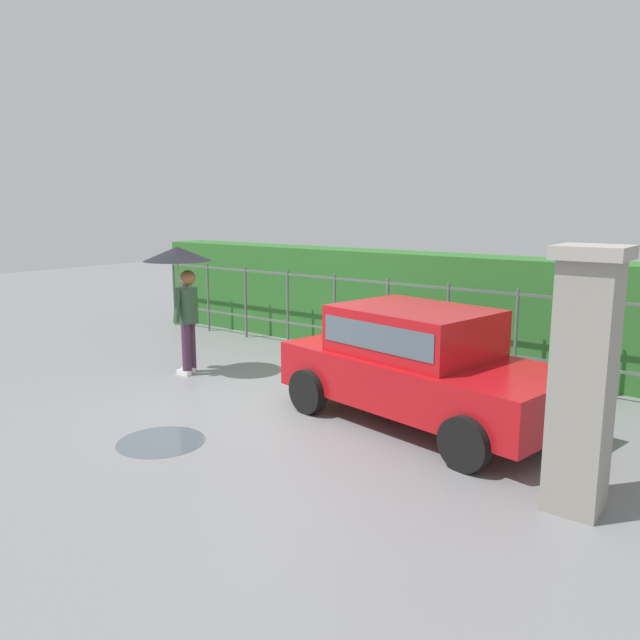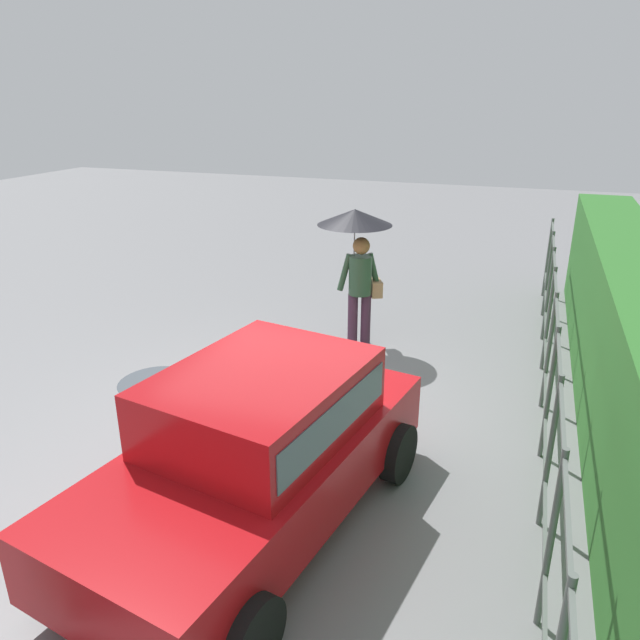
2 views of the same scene
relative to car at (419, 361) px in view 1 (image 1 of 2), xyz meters
name	(u,v)px [view 1 (image 1 of 2)]	position (x,y,z in m)	size (l,w,h in m)	color
ground_plane	(264,401)	(-2.15, -0.60, -0.80)	(40.00, 40.00, 0.00)	slate
car	(419,361)	(0.00, 0.00, 0.00)	(3.94, 2.38, 1.48)	#B71116
pedestrian	(181,276)	(-4.17, -0.33, 0.82)	(1.09, 1.09, 2.11)	#47283D
gate_pillar	(583,379)	(2.30, -1.22, 0.44)	(0.60, 0.60, 2.42)	gray
fence_section	(387,316)	(-1.94, 2.41, 0.02)	(11.61, 0.05, 1.50)	#59605B
hedge_row	(411,303)	(-1.94, 3.26, 0.15)	(12.56, 0.90, 1.90)	#2D6B28
puddle_near	(161,442)	(-2.05, -2.50, -0.80)	(1.04, 1.04, 0.00)	#4C545B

